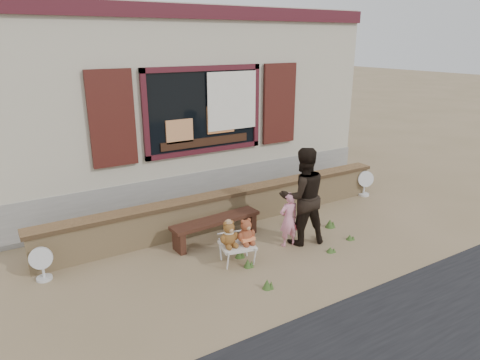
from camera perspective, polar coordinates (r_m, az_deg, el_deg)
ground at (r=7.48m, az=2.40°, el=-8.53°), size 80.00×80.00×0.00m
shopfront at (r=10.80m, az=-10.90°, el=10.62°), size 8.04×5.13×4.00m
brick_wall at (r=8.12m, az=-1.46°, el=-3.66°), size 7.10×0.36×0.67m
bench at (r=7.48m, az=-3.23°, el=-5.95°), size 1.66×0.46×0.42m
folding_chair at (r=6.78m, az=-0.37°, el=-8.79°), size 0.60×0.55×0.32m
teddy_bear_left at (r=6.64m, az=-1.53°, el=-7.11°), size 0.36×0.33×0.42m
teddy_bear_right at (r=6.72m, az=0.77°, el=-6.79°), size 0.36×0.32×0.42m
child at (r=7.28m, az=6.51°, el=-5.24°), size 0.37×0.26×0.96m
adult at (r=7.31m, az=8.35°, el=-2.15°), size 0.96×0.83×1.69m
fan_left at (r=6.96m, az=-24.88°, el=-10.05°), size 0.34×0.23×0.53m
fan_right at (r=10.02m, az=16.27°, el=-0.40°), size 0.37×0.25×0.58m
grass_tufts at (r=7.51m, az=7.73°, el=-8.02°), size 2.35×1.74×0.16m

